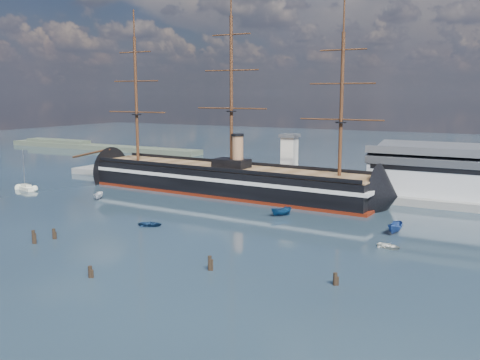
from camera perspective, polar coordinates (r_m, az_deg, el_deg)
The scene contains 16 objects.
ground at distance 132.69m, azimuth -1.66°, elevation -3.30°, with size 600.00×600.00×0.00m, color #1D282E.
quay at distance 160.45m, azimuth 7.95°, elevation -1.19°, with size 180.00×18.00×2.00m, color slate.
quay_tower at distance 158.82m, azimuth 5.28°, elevation 2.32°, with size 5.00×5.00×15.00m.
shoreline at distance 292.21m, azimuth -16.03°, elevation 3.52°, with size 120.00×10.00×4.00m.
warship at distance 155.37m, azimuth -2.11°, elevation 0.07°, with size 113.32×21.40×53.94m.
sailboat at distance 173.06m, azimuth -21.85°, elevation -0.75°, with size 7.95×4.21×12.21m.
motorboat_a at distance 151.55m, azimuth -14.86°, elevation -2.02°, with size 6.16×2.26×2.46m, color white.
motorboat_b at distance 119.03m, azimuth -9.53°, elevation -4.89°, with size 3.24×1.30×1.51m, color navy.
motorboat_c at distance 127.37m, azimuth 4.43°, elevation -3.85°, with size 6.52×2.39×2.61m, color navy.
motorboat_e at distance 104.90m, azimuth 15.61°, elevation -7.04°, with size 2.90×1.16×1.35m, color silver.
motorboat_f at distance 115.94m, azimuth 16.20°, elevation -5.52°, with size 7.19×2.64×2.88m, color navy.
piling_near_left at distance 111.61m, azimuth -21.13°, elevation -6.35°, with size 0.64×0.64×3.39m, color black.
piling_near_mid at distance 89.06m, azimuth -15.67°, elevation -9.98°, with size 0.64×0.64×2.60m, color black.
piling_near_right at distance 89.29m, azimuth -3.24°, elevation -9.59°, with size 0.64×0.64×3.18m, color black.
piling_far_right at distance 83.90m, azimuth 10.09°, elevation -10.99°, with size 0.64×0.64×2.66m, color black.
piling_extra at distance 113.69m, azimuth -19.21°, elevation -5.96°, with size 0.64×0.64×2.83m, color black.
Camera 1 is at (65.40, -71.80, 28.81)m, focal length 40.00 mm.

